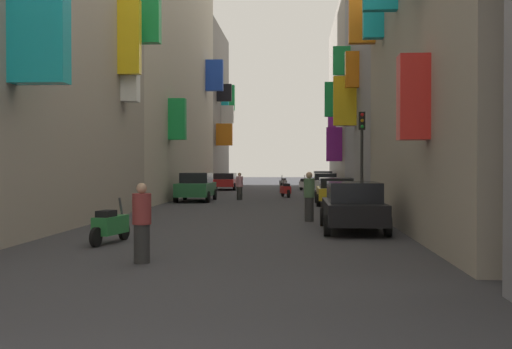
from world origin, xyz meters
name	(u,v)px	position (x,y,z in m)	size (l,w,h in m)	color
ground_plane	(261,203)	(0.00, 30.00, 0.00)	(140.00, 140.00, 0.00)	#38383D
building_left_mid_a	(142,27)	(-8.00, 36.62, 10.79)	(7.30, 23.18, 21.59)	#BCB29E
building_left_mid_b	(189,109)	(-7.98, 54.10, 7.13)	(7.38, 11.79, 14.27)	slate
building_right_mid_c	(411,86)	(7.99, 31.27, 6.23)	(7.35, 14.64, 12.45)	gray
building_right_far	(372,101)	(8.00, 49.29, 7.22)	(7.09, 21.42, 14.44)	gray
parked_car_red	(225,181)	(-3.91, 47.16, 0.72)	(1.99, 4.43, 1.34)	#B21E1E
parked_car_yellow	(335,190)	(3.79, 28.42, 0.72)	(1.95, 4.23, 1.35)	gold
parked_car_white	(325,182)	(3.84, 41.95, 0.75)	(1.89, 4.42, 1.41)	white
parked_car_green	(196,186)	(-3.65, 31.27, 0.81)	(1.90, 4.14, 1.56)	#236638
parked_car_blue	(323,179)	(4.03, 50.60, 0.77)	(1.89, 4.10, 1.47)	navy
parked_car_black	(353,206)	(3.57, 15.96, 0.77)	(1.85, 4.42, 1.47)	black
scooter_orange	(304,183)	(2.41, 50.00, 0.46)	(0.66, 1.94, 1.13)	orange
scooter_green	(110,225)	(-2.80, 12.59, 0.46)	(0.66, 1.97, 1.13)	#287F3D
scooter_white	(304,184)	(2.44, 46.34, 0.46)	(0.85, 1.89, 1.13)	silver
scooter_red	(286,190)	(1.17, 35.77, 0.46)	(0.73, 1.78, 1.13)	red
scooter_silver	(283,183)	(0.68, 50.57, 0.46)	(0.64, 1.94, 1.13)	#ADADB2
pedestrian_crossing	(142,223)	(-1.21, 9.48, 0.80)	(0.54, 0.54, 1.62)	#2C2C2C
pedestrian_near_left	(309,197)	(2.33, 19.14, 0.87)	(0.52, 0.52, 1.74)	#2F2F2F
pedestrian_near_right	(240,186)	(-1.37, 32.53, 0.77)	(0.50, 0.50, 1.55)	#292929
traffic_light_near_corner	(362,144)	(4.61, 23.67, 2.87)	(0.26, 0.34, 4.21)	#2D2D2D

